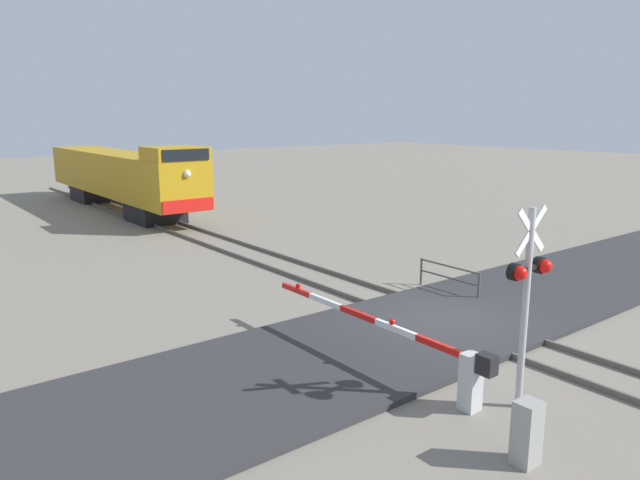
# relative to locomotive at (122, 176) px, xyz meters

# --- Properties ---
(ground_plane) EXTENTS (160.00, 160.00, 0.00)m
(ground_plane) POSITION_rel_locomotive_xyz_m (0.00, -25.56, -2.16)
(ground_plane) COLOR gray
(rail_track_left) EXTENTS (0.08, 80.00, 0.15)m
(rail_track_left) POSITION_rel_locomotive_xyz_m (-0.72, -25.56, -2.08)
(rail_track_left) COLOR #59544C
(rail_track_left) RESTS_ON ground_plane
(rail_track_right) EXTENTS (0.08, 80.00, 0.15)m
(rail_track_right) POSITION_rel_locomotive_xyz_m (0.72, -25.56, -2.08)
(rail_track_right) COLOR #59544C
(rail_track_right) RESTS_ON ground_plane
(road_surface) EXTENTS (36.00, 5.30, 0.15)m
(road_surface) POSITION_rel_locomotive_xyz_m (0.00, -25.56, -2.08)
(road_surface) COLOR #2D2D30
(road_surface) RESTS_ON ground_plane
(locomotive) EXTENTS (2.86, 18.97, 4.23)m
(locomotive) POSITION_rel_locomotive_xyz_m (0.00, 0.00, 0.00)
(locomotive) COLOR black
(locomotive) RESTS_ON ground_plane
(crossing_signal) EXTENTS (1.18, 0.33, 4.12)m
(crossing_signal) POSITION_rel_locomotive_xyz_m (-2.71, -29.72, 0.41)
(crossing_signal) COLOR #ADADB2
(crossing_signal) RESTS_ON ground_plane
(crossing_gate) EXTENTS (0.36, 7.09, 1.30)m
(crossing_gate) POSITION_rel_locomotive_xyz_m (-3.59, -28.10, -1.33)
(crossing_gate) COLOR silver
(crossing_gate) RESTS_ON ground_plane
(utility_cabinet) EXTENTS (0.42, 0.38, 1.14)m
(utility_cabinet) POSITION_rel_locomotive_xyz_m (-4.38, -30.95, -1.59)
(utility_cabinet) COLOR #999993
(utility_cabinet) RESTS_ON ground_plane
(guard_railing) EXTENTS (0.08, 2.51, 0.95)m
(guard_railing) POSITION_rel_locomotive_xyz_m (2.30, -23.67, -1.54)
(guard_railing) COLOR #4C4742
(guard_railing) RESTS_ON ground_plane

